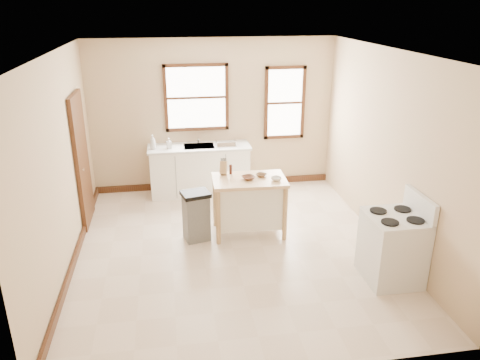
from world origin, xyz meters
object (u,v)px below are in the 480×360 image
gas_stove (393,238)px  knife_block (223,168)px  dish_rack (226,143)px  bowl_c (276,179)px  trash_bin (196,216)px  bowl_a (248,178)px  bowl_b (261,175)px  pepper_grinder (231,169)px  soap_bottle_b (169,143)px  soap_bottle_a (153,142)px  kitchen_island (249,206)px

gas_stove → knife_block: bearing=137.1°
dish_rack → bowl_c: (0.53, -1.81, -0.04)m
trash_bin → dish_rack: bearing=55.1°
bowl_a → bowl_b: bearing=22.1°
dish_rack → bowl_b: (0.34, -1.61, -0.05)m
dish_rack → pepper_grinder: pepper_grinder is taller
bowl_b → bowl_c: bowl_c is taller
dish_rack → knife_block: knife_block is taller
soap_bottle_b → bowl_b: size_ratio=1.19×
soap_bottle_b → trash_bin: soap_bottle_b is taller
bowl_a → bowl_b: (0.22, 0.09, -0.00)m
soap_bottle_a → knife_block: (1.09, -1.42, -0.05)m
bowl_a → dish_rack: bearing=94.2°
bowl_c → pepper_grinder: bearing=148.9°
knife_block → kitchen_island: bearing=-16.7°
pepper_grinder → bowl_a: bearing=-49.1°
kitchen_island → pepper_grinder: size_ratio=7.34×
dish_rack → knife_block: bearing=-76.2°
soap_bottle_a → kitchen_island: (1.44, -1.67, -0.60)m
pepper_grinder → gas_stove: bearing=-44.5°
knife_block → trash_bin: bearing=-125.2°
soap_bottle_b → bowl_c: soap_bottle_b is taller
soap_bottle_a → soap_bottle_b: (0.28, 0.01, -0.04)m
soap_bottle_b → kitchen_island: (1.16, -1.68, -0.56)m
knife_block → bowl_c: bearing=-9.3°
knife_block → bowl_a: knife_block is taller
bowl_b → gas_stove: 2.16m
bowl_a → bowl_c: bowl_c is taller
bowl_a → trash_bin: bearing=-174.9°
bowl_b → trash_bin: 1.16m
knife_block → gas_stove: gas_stove is taller
soap_bottle_b → bowl_c: 2.38m
dish_rack → gas_stove: bearing=-39.4°
dish_rack → soap_bottle_a: bearing=-157.3°
bowl_c → bowl_b: bearing=132.4°
soap_bottle_b → bowl_c: (1.55, -1.81, -0.09)m
bowl_a → kitchen_island: bearing=50.7°
bowl_a → gas_stove: bearing=-43.7°
kitchen_island → bowl_b: bearing=20.5°
soap_bottle_b → dish_rack: 1.02m
kitchen_island → trash_bin: 0.83m
trash_bin → bowl_c: bearing=-15.9°
soap_bottle_a → dish_rack: 1.31m
kitchen_island → bowl_a: 0.47m
bowl_b → pepper_grinder: bearing=158.2°
bowl_c → gas_stove: size_ratio=0.14×
soap_bottle_a → gas_stove: (3.03, -3.23, -0.47)m
trash_bin → gas_stove: bearing=-45.1°
knife_block → pepper_grinder: 0.11m
gas_stove → dish_rack: bearing=118.1°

